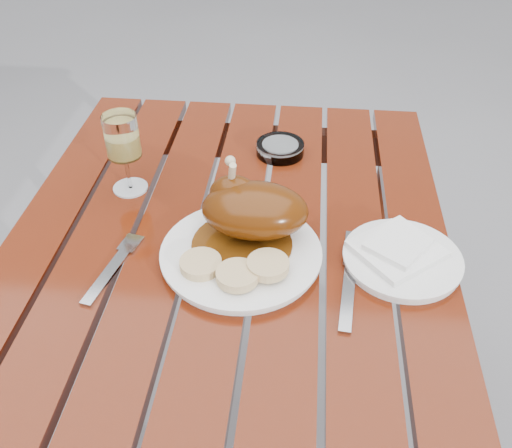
{
  "coord_description": "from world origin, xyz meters",
  "views": [
    {
      "loc": [
        0.13,
        -0.7,
        1.42
      ],
      "look_at": [
        0.05,
        0.08,
        0.78
      ],
      "focal_mm": 40.0,
      "sensor_mm": 36.0,
      "label": 1
    }
  ],
  "objects_px": {
    "table": "(228,395)",
    "wine_glass": "(125,154)",
    "side_plate": "(402,259)",
    "dinner_plate": "(241,254)",
    "ashtray": "(280,148)"
  },
  "relations": [
    {
      "from": "table",
      "to": "wine_glass",
      "type": "bearing_deg",
      "value": 135.85
    },
    {
      "from": "table",
      "to": "side_plate",
      "type": "distance_m",
      "value": 0.49
    },
    {
      "from": "side_plate",
      "to": "dinner_plate",
      "type": "bearing_deg",
      "value": -176.83
    },
    {
      "from": "wine_glass",
      "to": "ashtray",
      "type": "relative_size",
      "value": 1.57
    },
    {
      "from": "wine_glass",
      "to": "ashtray",
      "type": "height_order",
      "value": "wine_glass"
    },
    {
      "from": "table",
      "to": "ashtray",
      "type": "bearing_deg",
      "value": 78.4
    },
    {
      "from": "table",
      "to": "dinner_plate",
      "type": "relative_size",
      "value": 4.29
    },
    {
      "from": "dinner_plate",
      "to": "side_plate",
      "type": "distance_m",
      "value": 0.28
    },
    {
      "from": "wine_glass",
      "to": "ashtray",
      "type": "xyz_separation_m",
      "value": [
        0.29,
        0.16,
        -0.07
      ]
    },
    {
      "from": "dinner_plate",
      "to": "wine_glass",
      "type": "relative_size",
      "value": 1.7
    },
    {
      "from": "table",
      "to": "wine_glass",
      "type": "relative_size",
      "value": 7.31
    },
    {
      "from": "ashtray",
      "to": "dinner_plate",
      "type": "bearing_deg",
      "value": -97.3
    },
    {
      "from": "side_plate",
      "to": "ashtray",
      "type": "height_order",
      "value": "ashtray"
    },
    {
      "from": "dinner_plate",
      "to": "wine_glass",
      "type": "bearing_deg",
      "value": 143.16
    },
    {
      "from": "table",
      "to": "dinner_plate",
      "type": "height_order",
      "value": "dinner_plate"
    }
  ]
}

